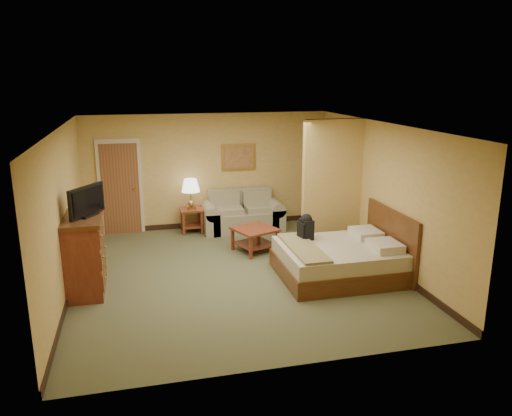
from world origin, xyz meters
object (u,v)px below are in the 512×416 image
object	(u,v)px
dresser	(85,254)
coffee_table	(255,235)
bed	(343,259)
loveseat	(243,217)

from	to	relation	value
dresser	coffee_table	bearing A→B (deg)	21.29
dresser	bed	distance (m)	4.32
loveseat	coffee_table	xyz separation A→B (m)	(-0.08, -1.49, 0.05)
loveseat	bed	xyz separation A→B (m)	(1.12, -3.09, 0.01)
dresser	bed	size ratio (longest dim) A/B	0.61
coffee_table	bed	size ratio (longest dim) A/B	0.47
loveseat	bed	size ratio (longest dim) A/B	0.87
bed	loveseat	bearing A→B (deg)	109.94
coffee_table	loveseat	bearing A→B (deg)	87.05
dresser	bed	world-z (taller)	dresser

